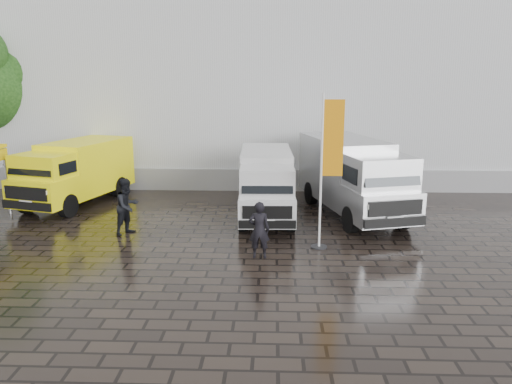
{
  "coord_description": "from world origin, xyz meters",
  "views": [
    {
      "loc": [
        -0.1,
        -14.53,
        5.14
      ],
      "look_at": [
        -0.72,
        2.2,
        1.26
      ],
      "focal_mm": 35.0,
      "sensor_mm": 36.0,
      "label": 1
    }
  ],
  "objects_px": {
    "van_yellow": "(75,174)",
    "wheelie_bin": "(372,183)",
    "van_white": "(266,185)",
    "person_tent": "(127,206)",
    "flagpole": "(328,164)",
    "person_front": "(259,230)",
    "van_silver": "(353,178)"
  },
  "relations": [
    {
      "from": "van_yellow",
      "to": "person_tent",
      "type": "distance_m",
      "value": 5.04
    },
    {
      "from": "wheelie_bin",
      "to": "person_tent",
      "type": "bearing_deg",
      "value": -157.46
    },
    {
      "from": "van_white",
      "to": "person_front",
      "type": "relative_size",
      "value": 3.33
    },
    {
      "from": "van_white",
      "to": "person_tent",
      "type": "distance_m",
      "value": 5.09
    },
    {
      "from": "van_yellow",
      "to": "wheelie_bin",
      "type": "xyz_separation_m",
      "value": [
        12.5,
        2.3,
        -0.77
      ]
    },
    {
      "from": "van_yellow",
      "to": "flagpole",
      "type": "distance_m",
      "value": 10.99
    },
    {
      "from": "van_yellow",
      "to": "van_silver",
      "type": "xyz_separation_m",
      "value": [
        11.09,
        -1.18,
        0.14
      ]
    },
    {
      "from": "van_white",
      "to": "person_tent",
      "type": "bearing_deg",
      "value": -155.85
    },
    {
      "from": "van_silver",
      "to": "flagpole",
      "type": "height_order",
      "value": "flagpole"
    },
    {
      "from": "van_yellow",
      "to": "flagpole",
      "type": "xyz_separation_m",
      "value": [
        9.7,
        -4.99,
        1.33
      ]
    },
    {
      "from": "van_yellow",
      "to": "wheelie_bin",
      "type": "relative_size",
      "value": 5.48
    },
    {
      "from": "van_white",
      "to": "wheelie_bin",
      "type": "distance_m",
      "value": 6.14
    },
    {
      "from": "van_white",
      "to": "person_front",
      "type": "xyz_separation_m",
      "value": [
        -0.13,
        -4.31,
        -0.37
      ]
    },
    {
      "from": "flagpole",
      "to": "person_front",
      "type": "xyz_separation_m",
      "value": [
        -2.0,
        -0.95,
        -1.76
      ]
    },
    {
      "from": "flagpole",
      "to": "person_front",
      "type": "bearing_deg",
      "value": -154.59
    },
    {
      "from": "van_yellow",
      "to": "person_tent",
      "type": "height_order",
      "value": "van_yellow"
    },
    {
      "from": "van_yellow",
      "to": "person_front",
      "type": "height_order",
      "value": "van_yellow"
    },
    {
      "from": "wheelie_bin",
      "to": "person_front",
      "type": "distance_m",
      "value": 9.54
    },
    {
      "from": "van_yellow",
      "to": "van_silver",
      "type": "relative_size",
      "value": 0.85
    },
    {
      "from": "van_silver",
      "to": "person_tent",
      "type": "distance_m",
      "value": 8.29
    },
    {
      "from": "van_silver",
      "to": "flagpole",
      "type": "bearing_deg",
      "value": -125.21
    },
    {
      "from": "flagpole",
      "to": "person_front",
      "type": "distance_m",
      "value": 2.83
    },
    {
      "from": "van_yellow",
      "to": "wheelie_bin",
      "type": "height_order",
      "value": "van_yellow"
    },
    {
      "from": "van_yellow",
      "to": "flagpole",
      "type": "relative_size",
      "value": 1.17
    },
    {
      "from": "wheelie_bin",
      "to": "person_tent",
      "type": "relative_size",
      "value": 0.53
    },
    {
      "from": "van_white",
      "to": "wheelie_bin",
      "type": "height_order",
      "value": "van_white"
    },
    {
      "from": "van_yellow",
      "to": "van_silver",
      "type": "bearing_deg",
      "value": 9.53
    },
    {
      "from": "van_white",
      "to": "van_silver",
      "type": "bearing_deg",
      "value": 6.19
    },
    {
      "from": "van_silver",
      "to": "van_yellow",
      "type": "bearing_deg",
      "value": 158.78
    },
    {
      "from": "van_yellow",
      "to": "van_white",
      "type": "bearing_deg",
      "value": 3.87
    },
    {
      "from": "van_silver",
      "to": "wheelie_bin",
      "type": "bearing_deg",
      "value": 52.73
    },
    {
      "from": "person_tent",
      "to": "van_white",
      "type": "bearing_deg",
      "value": -32.75
    }
  ]
}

